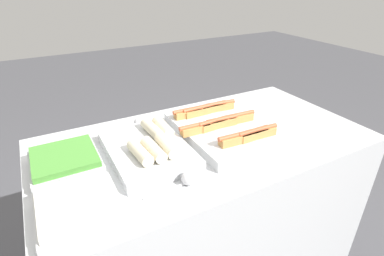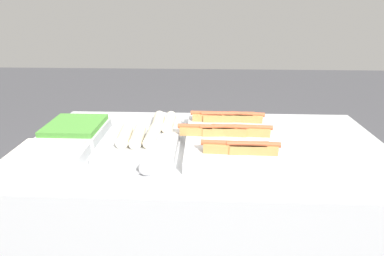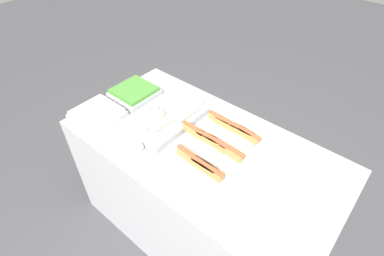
{
  "view_description": "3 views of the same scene",
  "coord_description": "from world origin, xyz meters",
  "px_view_note": "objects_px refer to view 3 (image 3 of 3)",
  "views": [
    {
      "loc": [
        -0.66,
        -1.08,
        1.61
      ],
      "look_at": [
        -0.08,
        0.0,
        0.97
      ],
      "focal_mm": 28.0,
      "sensor_mm": 36.0,
      "label": 1
    },
    {
      "loc": [
        -0.03,
        -1.23,
        1.48
      ],
      "look_at": [
        -0.08,
        0.0,
        0.97
      ],
      "focal_mm": 28.0,
      "sensor_mm": 36.0,
      "label": 2
    },
    {
      "loc": [
        0.74,
        -0.96,
        2.09
      ],
      "look_at": [
        -0.08,
        0.0,
        0.97
      ],
      "focal_mm": 28.0,
      "sensor_mm": 36.0,
      "label": 3
    }
  ],
  "objects_px": {
    "tray_hotdogs": "(214,145)",
    "tray_wraps": "(165,118)",
    "tray_side_front": "(97,115)",
    "serving_spoon_near": "(138,147)",
    "tray_side_back": "(135,93)",
    "serving_spoon_far": "(198,102)"
  },
  "relations": [
    {
      "from": "tray_side_back",
      "to": "serving_spoon_near",
      "type": "relative_size",
      "value": 1.26
    },
    {
      "from": "tray_side_front",
      "to": "serving_spoon_near",
      "type": "xyz_separation_m",
      "value": [
        0.39,
        -0.02,
        -0.01
      ]
    },
    {
      "from": "serving_spoon_far",
      "to": "tray_wraps",
      "type": "bearing_deg",
      "value": -99.07
    },
    {
      "from": "serving_spoon_near",
      "to": "serving_spoon_far",
      "type": "height_order",
      "value": "same"
    },
    {
      "from": "tray_side_front",
      "to": "tray_wraps",
      "type": "bearing_deg",
      "value": 35.8
    },
    {
      "from": "tray_wraps",
      "to": "tray_side_back",
      "type": "bearing_deg",
      "value": 169.92
    },
    {
      "from": "tray_side_front",
      "to": "serving_spoon_near",
      "type": "distance_m",
      "value": 0.39
    },
    {
      "from": "tray_wraps",
      "to": "tray_side_back",
      "type": "distance_m",
      "value": 0.35
    },
    {
      "from": "tray_hotdogs",
      "to": "serving_spoon_near",
      "type": "distance_m",
      "value": 0.42
    },
    {
      "from": "tray_wraps",
      "to": "serving_spoon_near",
      "type": "height_order",
      "value": "tray_wraps"
    },
    {
      "from": "tray_side_front",
      "to": "tray_side_back",
      "type": "distance_m",
      "value": 0.31
    },
    {
      "from": "tray_hotdogs",
      "to": "tray_wraps",
      "type": "relative_size",
      "value": 1.15
    },
    {
      "from": "tray_wraps",
      "to": "tray_side_back",
      "type": "xyz_separation_m",
      "value": [
        -0.34,
        0.06,
        -0.0
      ]
    },
    {
      "from": "tray_hotdogs",
      "to": "tray_wraps",
      "type": "distance_m",
      "value": 0.37
    },
    {
      "from": "tray_wraps",
      "to": "tray_side_front",
      "type": "height_order",
      "value": "tray_wraps"
    },
    {
      "from": "serving_spoon_near",
      "to": "tray_hotdogs",
      "type": "bearing_deg",
      "value": 40.31
    },
    {
      "from": "tray_side_back",
      "to": "tray_hotdogs",
      "type": "bearing_deg",
      "value": -4.26
    },
    {
      "from": "tray_side_front",
      "to": "serving_spoon_near",
      "type": "height_order",
      "value": "tray_side_front"
    },
    {
      "from": "tray_wraps",
      "to": "serving_spoon_far",
      "type": "xyz_separation_m",
      "value": [
        0.04,
        0.27,
        -0.01
      ]
    },
    {
      "from": "serving_spoon_near",
      "to": "tray_side_back",
      "type": "bearing_deg",
      "value": 140.11
    },
    {
      "from": "tray_side_front",
      "to": "serving_spoon_near",
      "type": "bearing_deg",
      "value": -2.83
    },
    {
      "from": "serving_spoon_near",
      "to": "tray_wraps",
      "type": "bearing_deg",
      "value": 100.42
    }
  ]
}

